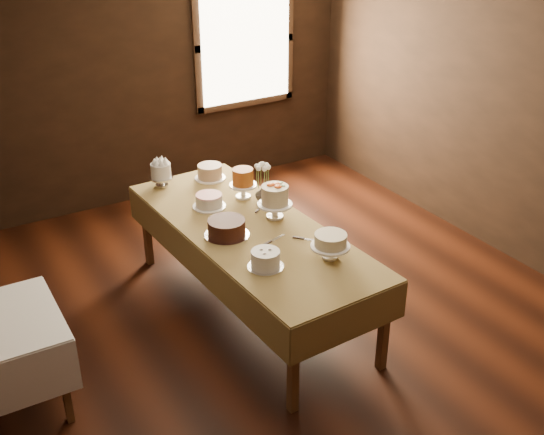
{
  "coord_description": "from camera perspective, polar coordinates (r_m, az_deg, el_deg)",
  "views": [
    {
      "loc": [
        -2.3,
        -3.63,
        3.23
      ],
      "look_at": [
        0.0,
        0.2,
        0.95
      ],
      "focal_mm": 43.83,
      "sensor_mm": 36.0,
      "label": 1
    }
  ],
  "objects": [
    {
      "name": "cake_cream",
      "position": [
        4.8,
        5.03,
        -2.51
      ],
      "size": [
        0.33,
        0.33,
        0.21
      ],
      "color": "white",
      "rests_on": "display_table"
    },
    {
      "name": "cake_server_c",
      "position": [
        5.42,
        -3.74,
        0.15
      ],
      "size": [
        0.05,
        0.24,
        0.01
      ],
      "primitive_type": "cube",
      "rotation": [
        0.0,
        0.0,
        1.45
      ],
      "color": "silver",
      "rests_on": "display_table"
    },
    {
      "name": "flower_bouquet",
      "position": [
        5.58,
        -0.82,
        3.81
      ],
      "size": [
        0.14,
        0.14,
        0.2
      ],
      "primitive_type": null,
      "color": "white",
      "rests_on": "flower_vase"
    },
    {
      "name": "cake_chocolate",
      "position": [
        5.1,
        -3.92,
        -0.93
      ],
      "size": [
        0.35,
        0.35,
        0.14
      ],
      "color": "silver",
      "rests_on": "display_table"
    },
    {
      "name": "window",
      "position": [
        7.67,
        -2.29,
        14.73
      ],
      "size": [
        1.1,
        0.05,
        1.3
      ],
      "primitive_type": "cube",
      "color": "#FFEABF",
      "rests_on": "wall_back"
    },
    {
      "name": "cake_speckled",
      "position": [
        6.11,
        -5.35,
        3.89
      ],
      "size": [
        0.28,
        0.28,
        0.13
      ],
      "color": "white",
      "rests_on": "display_table"
    },
    {
      "name": "cake_server_b",
      "position": [
        5.06,
        3.61,
        -1.95
      ],
      "size": [
        0.19,
        0.19,
        0.01
      ],
      "primitive_type": "cube",
      "rotation": [
        0.0,
        0.0,
        -0.8
      ],
      "color": "silver",
      "rests_on": "display_table"
    },
    {
      "name": "wall_back",
      "position": [
        7.25,
        -11.72,
        11.87
      ],
      "size": [
        5.0,
        0.02,
        2.8
      ],
      "primitive_type": "cube",
      "color": "black",
      "rests_on": "ground"
    },
    {
      "name": "cake_server_d",
      "position": [
        5.6,
        -0.76,
        1.12
      ],
      "size": [
        0.2,
        0.17,
        0.01
      ],
      "primitive_type": "cube",
      "rotation": [
        0.0,
        0.0,
        0.67
      ],
      "color": "silver",
      "rests_on": "display_table"
    },
    {
      "name": "flower_vase",
      "position": [
        5.65,
        -0.8,
        2.07
      ],
      "size": [
        0.16,
        0.16,
        0.13
      ],
      "primitive_type": "imported",
      "rotation": [
        0.0,
        0.0,
        4.35
      ],
      "color": "#2D2823",
      "rests_on": "display_table"
    },
    {
      "name": "cake_swirl",
      "position": [
        4.68,
        -0.56,
        -3.67
      ],
      "size": [
        0.28,
        0.28,
        0.13
      ],
      "color": "silver",
      "rests_on": "display_table"
    },
    {
      "name": "cake_caramel",
      "position": [
        5.69,
        -2.5,
        2.82
      ],
      "size": [
        0.24,
        0.24,
        0.28
      ],
      "color": "white",
      "rests_on": "display_table"
    },
    {
      "name": "cake_meringue",
      "position": [
        5.99,
        -9.49,
        3.56
      ],
      "size": [
        0.24,
        0.24,
        0.23
      ],
      "color": "silver",
      "rests_on": "display_table"
    },
    {
      "name": "cake_flowers",
      "position": [
        5.34,
        0.25,
        1.22
      ],
      "size": [
        0.28,
        0.28,
        0.29
      ],
      "color": "white",
      "rests_on": "display_table"
    },
    {
      "name": "floor",
      "position": [
        5.38,
        1.11,
        -9.9
      ],
      "size": [
        5.0,
        6.0,
        0.01
      ],
      "primitive_type": "cube",
      "color": "black",
      "rests_on": "ground"
    },
    {
      "name": "cake_server_a",
      "position": [
        5.08,
        0.5,
        -1.75
      ],
      "size": [
        0.24,
        0.1,
        0.01
      ],
      "primitive_type": "cube",
      "rotation": [
        0.0,
        0.0,
        0.31
      ],
      "color": "silver",
      "rests_on": "display_table"
    },
    {
      "name": "cake_lattice",
      "position": [
        5.57,
        -5.43,
        1.37
      ],
      "size": [
        0.32,
        0.32,
        0.11
      ],
      "color": "white",
      "rests_on": "display_table"
    },
    {
      "name": "display_table",
      "position": [
        5.27,
        -1.89,
        -1.39
      ],
      "size": [
        1.1,
        2.56,
        0.78
      ],
      "rotation": [
        0.0,
        0.0,
        0.05
      ],
      "color": "#51341C",
      "rests_on": "ground"
    },
    {
      "name": "wall_right",
      "position": [
        6.29,
        21.15,
        8.3
      ],
      "size": [
        0.02,
        6.0,
        2.8
      ],
      "primitive_type": "cube",
      "color": "black",
      "rests_on": "ground"
    }
  ]
}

